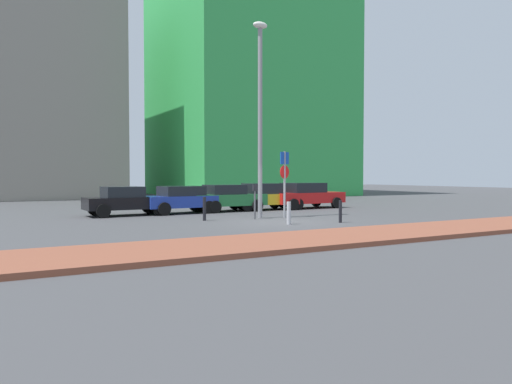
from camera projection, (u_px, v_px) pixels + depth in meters
name	position (u px, v px, depth m)	size (l,w,h in m)	color
ground_plane	(281.00, 222.00, 20.12)	(120.00, 120.00, 0.00)	#424244
sidewalk_brick	(375.00, 234.00, 15.28)	(40.00, 3.16, 0.14)	brown
parked_car_black	(126.00, 201.00, 23.24)	(3.98, 2.01, 1.39)	black
parked_car_blue	(183.00, 199.00, 24.63)	(4.13, 2.14, 1.38)	#1E389E
parked_car_green	(226.00, 198.00, 25.96)	(4.16, 2.04, 1.42)	#237238
parked_car_yellow	(265.00, 196.00, 27.20)	(4.65, 2.25, 1.48)	gold
parked_car_red	(305.00, 195.00, 28.35)	(4.66, 2.25, 1.49)	red
parking_sign_post	(285.00, 176.00, 22.03)	(0.58, 0.20, 3.01)	gray
parking_meter	(255.00, 197.00, 21.31)	(0.18, 0.14, 1.52)	#4C4C51
street_lamp	(260.00, 106.00, 21.75)	(0.70, 0.36, 8.76)	gray
traffic_bollard_near	(204.00, 209.00, 20.68)	(0.14, 0.14, 1.01)	black
traffic_bollard_mid	(340.00, 212.00, 19.79)	(0.13, 0.13, 0.90)	black
traffic_bollard_far	(289.00, 213.00, 19.08)	(0.16, 0.16, 0.89)	#B7B7BC
building_colorful_midrise	(247.00, 74.00, 48.39)	(16.15, 16.04, 24.10)	green
building_under_construction	(40.00, 101.00, 41.87)	(12.10, 12.57, 16.57)	gray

